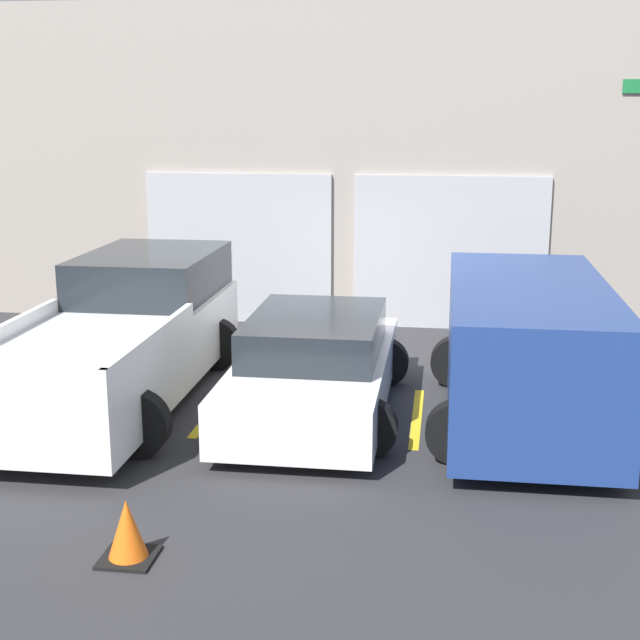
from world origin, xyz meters
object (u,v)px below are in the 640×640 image
Objects in this scene: sedan_side at (527,349)px; traffic_cone at (127,532)px; pickup_truck at (124,337)px; sedan_white at (315,367)px.

sedan_side reaches higher than traffic_cone.
sedan_side is at bearing 47.34° from traffic_cone.
sedan_white is (2.60, -0.27, -0.24)m from pickup_truck.
sedan_side is (2.60, -0.02, 0.35)m from sedan_white.
traffic_cone is (-1.04, -3.98, -0.34)m from sedan_white.
pickup_truck is 5.22m from sedan_side.
sedan_white is 4.13m from traffic_cone.
pickup_truck is at bearing 176.74° from sedan_side.
pickup_truck is 1.23× the size of sedan_side.
pickup_truck is 1.30× the size of sedan_white.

